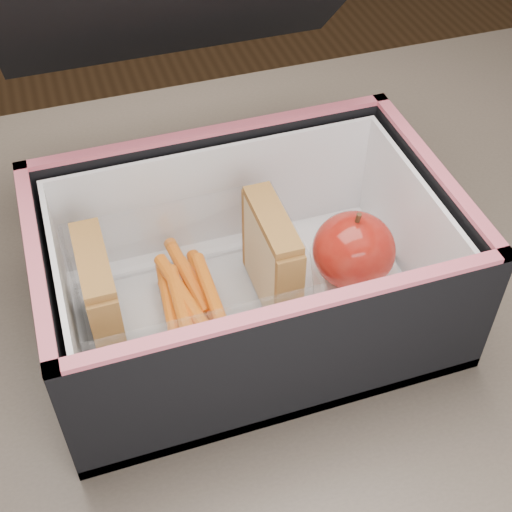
{
  "coord_description": "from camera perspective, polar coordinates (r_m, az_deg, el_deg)",
  "views": [
    {
      "loc": [
        -0.12,
        -0.38,
        1.24
      ],
      "look_at": [
        0.02,
        0.02,
        0.81
      ],
      "focal_mm": 50.0,
      "sensor_mm": 36.0,
      "label": 1
    }
  ],
  "objects": [
    {
      "name": "carrot_sticks",
      "position": [
        0.61,
        -5.13,
        -3.56
      ],
      "size": [
        0.05,
        0.14,
        0.03
      ],
      "color": "orange",
      "rests_on": "plastic_tub"
    },
    {
      "name": "red_apple",
      "position": [
        0.62,
        7.82,
        0.44
      ],
      "size": [
        0.07,
        0.07,
        0.08
      ],
      "rotation": [
        0.0,
        0.0,
        -0.0
      ],
      "color": "#9C0F0A",
      "rests_on": "paper_napkin"
    },
    {
      "name": "kitchen_table",
      "position": [
        0.71,
        -0.84,
        -10.15
      ],
      "size": [
        1.2,
        0.8,
        0.75
      ],
      "color": "brown",
      "rests_on": "ground"
    },
    {
      "name": "plastic_tub",
      "position": [
        0.59,
        -5.34,
        -2.47
      ],
      "size": [
        0.19,
        0.13,
        0.08
      ],
      "primitive_type": null,
      "color": "white",
      "rests_on": "lunch_bag"
    },
    {
      "name": "paper_napkin",
      "position": [
        0.65,
        7.96,
        -1.82
      ],
      "size": [
        0.1,
        0.1,
        0.01
      ],
      "primitive_type": "cube",
      "rotation": [
        0.0,
        0.0,
        -0.31
      ],
      "color": "white",
      "rests_on": "lunch_bag"
    },
    {
      "name": "sandwich_left",
      "position": [
        0.58,
        -12.32,
        -3.27
      ],
      "size": [
        0.02,
        0.08,
        0.09
      ],
      "color": "beige",
      "rests_on": "plastic_tub"
    },
    {
      "name": "lunch_bag",
      "position": [
        0.59,
        -0.82,
        0.04
      ],
      "size": [
        0.33,
        0.37,
        0.28
      ],
      "color": "black",
      "rests_on": "kitchen_table"
    },
    {
      "name": "sandwich_right",
      "position": [
        0.6,
        1.26,
        -0.12
      ],
      "size": [
        0.02,
        0.08,
        0.09
      ],
      "color": "beige",
      "rests_on": "plastic_tub"
    }
  ]
}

